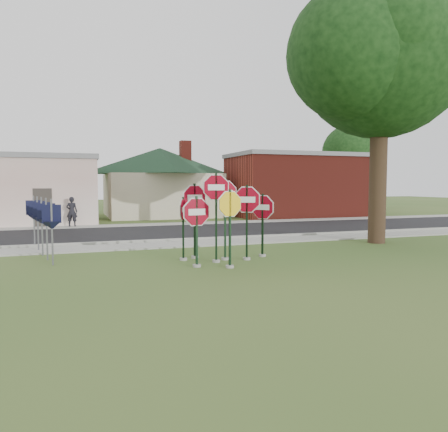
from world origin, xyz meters
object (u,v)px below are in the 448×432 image
object	(u,v)px
pedestrian	(72,212)
stop_sign_left	(197,222)
stop_sign_yellow	(230,218)
oak_tree	(381,53)
stop_sign_center	(216,203)

from	to	relation	value
pedestrian	stop_sign_left	bearing A→B (deg)	117.37
stop_sign_yellow	oak_tree	world-z (taller)	oak_tree
stop_sign_left	pedestrian	xyz separation A→B (m)	(-3.47, 13.65, -0.44)
stop_sign_center	oak_tree	xyz separation A→B (m)	(7.70, 2.13, 5.86)
stop_sign_center	stop_sign_left	bearing A→B (deg)	-144.44
stop_sign_left	pedestrian	size ratio (longest dim) A/B	1.32
stop_sign_yellow	oak_tree	size ratio (longest dim) A/B	0.21
oak_tree	pedestrian	xyz separation A→B (m)	(-11.96, 10.96, -6.81)
stop_sign_center	oak_tree	bearing A→B (deg)	15.47
oak_tree	stop_sign_left	bearing A→B (deg)	-162.40
stop_sign_center	stop_sign_yellow	size ratio (longest dim) A/B	1.21
oak_tree	pedestrian	bearing A→B (deg)	137.50
stop_sign_center	pedestrian	bearing A→B (deg)	108.02
stop_sign_center	pedestrian	world-z (taller)	stop_sign_center
stop_sign_yellow	pedestrian	bearing A→B (deg)	107.16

